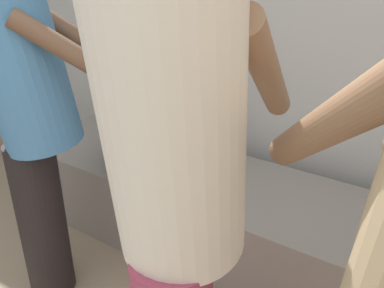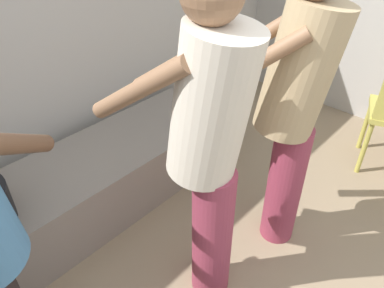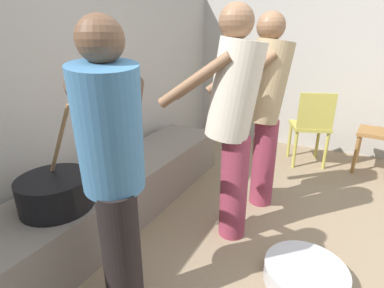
% 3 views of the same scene
% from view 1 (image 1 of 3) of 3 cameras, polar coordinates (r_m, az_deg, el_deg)
% --- Properties ---
extents(block_enclosure_rear, '(5.51, 0.20, 2.00)m').
position_cam_1_polar(block_enclosure_rear, '(2.25, 14.15, 13.11)').
color(block_enclosure_rear, '#ADA8A0').
rests_on(block_enclosure_rear, ground_plane).
extents(hearth_ledge, '(2.66, 0.60, 0.42)m').
position_cam_1_polar(hearth_ledge, '(2.10, 8.41, -11.18)').
color(hearth_ledge, slate).
rests_on(hearth_ledge, ground_plane).
extents(cooking_pot_main, '(0.45, 0.45, 0.66)m').
position_cam_1_polar(cooking_pot_main, '(2.17, -5.98, 0.01)').
color(cooking_pot_main, black).
rests_on(cooking_pot_main, hearth_ledge).
extents(cook_in_blue_shirt, '(0.69, 0.67, 1.53)m').
position_cam_1_polar(cook_in_blue_shirt, '(1.73, -20.90, 4.01)').
color(cook_in_blue_shirt, black).
rests_on(cook_in_blue_shirt, ground_plane).
extents(cook_in_cream_shirt, '(0.45, 0.72, 1.63)m').
position_cam_1_polar(cook_in_cream_shirt, '(0.95, -2.21, -7.20)').
color(cook_in_cream_shirt, '#8C3347').
rests_on(cook_in_cream_shirt, ground_plane).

